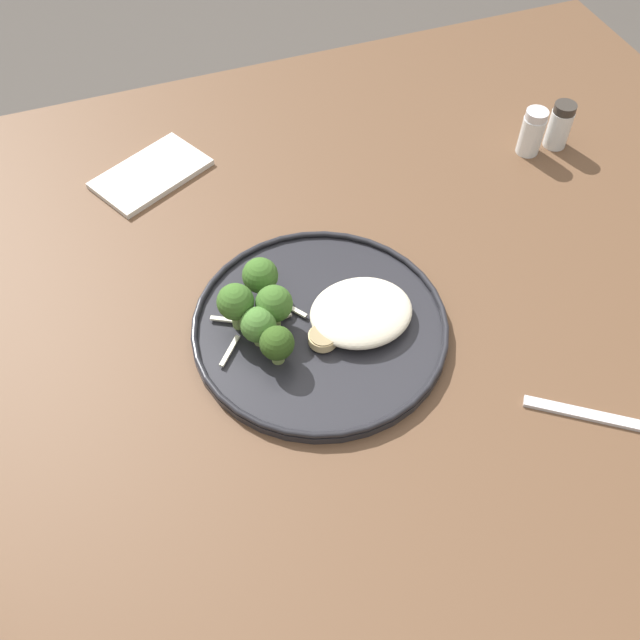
# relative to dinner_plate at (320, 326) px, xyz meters

# --- Properties ---
(ground) EXTENTS (6.00, 6.00, 0.00)m
(ground) POSITION_rel_dinner_plate_xyz_m (-0.02, 0.04, -0.75)
(ground) COLOR #47423D
(wooden_dining_table) EXTENTS (1.40, 1.00, 0.74)m
(wooden_dining_table) POSITION_rel_dinner_plate_xyz_m (-0.02, 0.04, -0.09)
(wooden_dining_table) COLOR brown
(wooden_dining_table) RESTS_ON ground
(dinner_plate) EXTENTS (0.29, 0.29, 0.02)m
(dinner_plate) POSITION_rel_dinner_plate_xyz_m (0.00, 0.00, 0.00)
(dinner_plate) COLOR #232328
(dinner_plate) RESTS_ON wooden_dining_table
(noodle_bed) EXTENTS (0.12, 0.10, 0.03)m
(noodle_bed) POSITION_rel_dinner_plate_xyz_m (0.05, -0.01, 0.01)
(noodle_bed) COLOR beige
(noodle_bed) RESTS_ON dinner_plate
(seared_scallop_rear_pale) EXTENTS (0.03, 0.03, 0.02)m
(seared_scallop_rear_pale) POSITION_rel_dinner_plate_xyz_m (0.03, -0.03, 0.01)
(seared_scallop_rear_pale) COLOR beige
(seared_scallop_rear_pale) RESTS_ON dinner_plate
(seared_scallop_half_hidden) EXTENTS (0.03, 0.03, 0.02)m
(seared_scallop_half_hidden) POSITION_rel_dinner_plate_xyz_m (0.05, -0.01, 0.01)
(seared_scallop_half_hidden) COLOR #DBB77A
(seared_scallop_half_hidden) RESTS_ON dinner_plate
(seared_scallop_center_golden) EXTENTS (0.03, 0.03, 0.01)m
(seared_scallop_center_golden) POSITION_rel_dinner_plate_xyz_m (0.03, 0.01, 0.01)
(seared_scallop_center_golden) COLOR beige
(seared_scallop_center_golden) RESTS_ON dinner_plate
(seared_scallop_left_edge) EXTENTS (0.03, 0.03, 0.01)m
(seared_scallop_left_edge) POSITION_rel_dinner_plate_xyz_m (-0.01, -0.02, 0.01)
(seared_scallop_left_edge) COLOR #E5C689
(seared_scallop_left_edge) RESTS_ON dinner_plate
(broccoli_floret_beside_noodles) EXTENTS (0.04, 0.04, 0.05)m
(broccoli_floret_beside_noodles) POSITION_rel_dinner_plate_xyz_m (-0.05, 0.07, 0.03)
(broccoli_floret_beside_noodles) COLOR #7A994C
(broccoli_floret_beside_noodles) RESTS_ON dinner_plate
(broccoli_floret_center_pile) EXTENTS (0.04, 0.04, 0.06)m
(broccoli_floret_center_pile) POSITION_rel_dinner_plate_xyz_m (-0.05, 0.02, 0.04)
(broccoli_floret_center_pile) COLOR #89A356
(broccoli_floret_center_pile) RESTS_ON dinner_plate
(broccoli_floret_tall_stalk) EXTENTS (0.04, 0.04, 0.05)m
(broccoli_floret_tall_stalk) POSITION_rel_dinner_plate_xyz_m (-0.07, 0.00, 0.03)
(broccoli_floret_tall_stalk) COLOR #89A356
(broccoli_floret_tall_stalk) RESTS_ON dinner_plate
(broccoli_floret_left_leaning) EXTENTS (0.04, 0.04, 0.06)m
(broccoli_floret_left_leaning) POSITION_rel_dinner_plate_xyz_m (-0.09, 0.03, 0.04)
(broccoli_floret_left_leaning) COLOR #7A994C
(broccoli_floret_left_leaning) RESTS_ON dinner_plate
(broccoli_floret_split_head) EXTENTS (0.04, 0.04, 0.05)m
(broccoli_floret_split_head) POSITION_rel_dinner_plate_xyz_m (-0.06, -0.03, 0.03)
(broccoli_floret_split_head) COLOR #89A356
(broccoli_floret_split_head) RESTS_ON dinner_plate
(onion_sliver_pale_crescent) EXTENTS (0.05, 0.01, 0.00)m
(onion_sliver_pale_crescent) POSITION_rel_dinner_plate_xyz_m (-0.05, 0.02, 0.01)
(onion_sliver_pale_crescent) COLOR silver
(onion_sliver_pale_crescent) RESTS_ON dinner_plate
(onion_sliver_long_sliver) EXTENTS (0.03, 0.04, 0.00)m
(onion_sliver_long_sliver) POSITION_rel_dinner_plate_xyz_m (-0.02, 0.03, 0.01)
(onion_sliver_long_sliver) COLOR silver
(onion_sliver_long_sliver) RESTS_ON dinner_plate
(onion_sliver_short_strip) EXTENTS (0.04, 0.03, 0.00)m
(onion_sliver_short_strip) POSITION_rel_dinner_plate_xyz_m (-0.09, 0.04, 0.01)
(onion_sliver_short_strip) COLOR silver
(onion_sliver_short_strip) RESTS_ON dinner_plate
(onion_sliver_curled_piece) EXTENTS (0.03, 0.04, 0.00)m
(onion_sliver_curled_piece) POSITION_rel_dinner_plate_xyz_m (-0.11, -0.00, 0.01)
(onion_sliver_curled_piece) COLOR silver
(onion_sliver_curled_piece) RESTS_ON dinner_plate
(dinner_fork) EXTENTS (0.16, 0.12, 0.00)m
(dinner_fork) POSITION_rel_dinner_plate_xyz_m (0.25, -0.22, -0.01)
(dinner_fork) COLOR silver
(dinner_fork) RESTS_ON wooden_dining_table
(folded_napkin) EXTENTS (0.17, 0.15, 0.01)m
(folded_napkin) POSITION_rel_dinner_plate_xyz_m (-0.13, 0.33, -0.00)
(folded_napkin) COLOR silver
(folded_napkin) RESTS_ON wooden_dining_table
(salt_shaker) EXTENTS (0.03, 0.03, 0.07)m
(salt_shaker) POSITION_rel_dinner_plate_xyz_m (0.38, 0.20, 0.02)
(salt_shaker) COLOR white
(salt_shaker) RESTS_ON wooden_dining_table
(pepper_shaker) EXTENTS (0.03, 0.03, 0.07)m
(pepper_shaker) POSITION_rel_dinner_plate_xyz_m (0.43, 0.20, 0.02)
(pepper_shaker) COLOR white
(pepper_shaker) RESTS_ON wooden_dining_table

